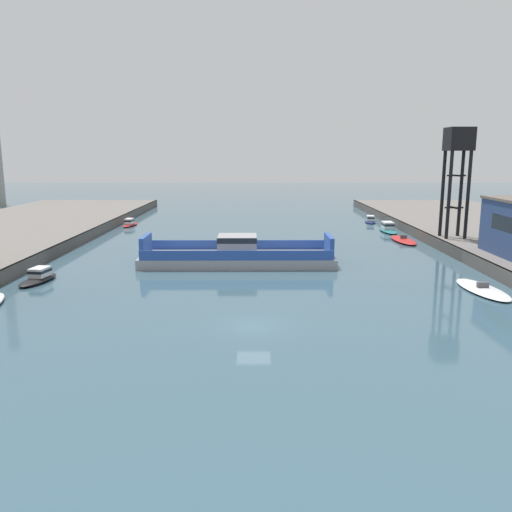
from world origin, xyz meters
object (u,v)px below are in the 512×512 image
object	(u,v)px
moored_boat_mid_right	(132,223)
moored_boat_upstream_a	(41,276)
moored_boat_far_left	(405,240)
crane_tower	(460,152)
moored_boat_near_right	(390,228)
moored_boat_mid_left	(484,289)
moored_boat_far_right	(372,220)
chain_ferry	(239,255)

from	to	relation	value
moored_boat_mid_right	moored_boat_upstream_a	size ratio (longest dim) A/B	1.02
moored_boat_mid_right	moored_boat_far_left	world-z (taller)	moored_boat_mid_right
crane_tower	moored_boat_near_right	bearing A→B (deg)	107.06
moored_boat_mid_left	moored_boat_far_right	world-z (taller)	moored_boat_far_right
moored_boat_near_right	moored_boat_mid_right	xyz separation A→B (m)	(-43.84, 6.82, -0.09)
moored_boat_mid_left	moored_boat_far_left	distance (m)	27.61
chain_ferry	moored_boat_far_right	world-z (taller)	chain_ferry
moored_boat_far_left	moored_boat_upstream_a	xyz separation A→B (m)	(-42.78, -23.98, 0.27)
moored_boat_near_right	crane_tower	xyz separation A→B (m)	(4.67, -15.20, 12.04)
moored_boat_mid_right	moored_boat_far_left	xyz separation A→B (m)	(43.60, -16.61, -0.27)
moored_boat_far_left	crane_tower	distance (m)	14.39
moored_boat_near_right	moored_boat_mid_right	size ratio (longest dim) A/B	1.21
moored_boat_far_left	moored_boat_mid_right	bearing A→B (deg)	159.14
moored_boat_upstream_a	crane_tower	size ratio (longest dim) A/B	0.42
moored_boat_far_right	moored_boat_upstream_a	world-z (taller)	moored_boat_upstream_a
moored_boat_mid_left	crane_tower	size ratio (longest dim) A/B	0.59
moored_boat_upstream_a	moored_boat_far_right	bearing A→B (deg)	46.78
chain_ferry	moored_boat_near_right	xyz separation A→B (m)	(23.69, 25.35, -0.43)
crane_tower	moored_boat_far_left	bearing A→B (deg)	132.25
crane_tower	moored_boat_mid_left	bearing A→B (deg)	-103.73
moored_boat_near_right	moored_boat_far_right	size ratio (longest dim) A/B	1.17
moored_boat_mid_right	crane_tower	bearing A→B (deg)	-24.41
moored_boat_near_right	moored_boat_mid_right	world-z (taller)	moored_boat_near_right
moored_boat_near_right	moored_boat_far_left	size ratio (longest dim) A/B	0.87
moored_boat_near_right	moored_boat_upstream_a	distance (m)	54.70
moored_boat_mid_left	moored_boat_far_left	size ratio (longest dim) A/B	1.00
moored_boat_near_right	moored_boat_upstream_a	xyz separation A→B (m)	(-43.03, -33.78, -0.09)
moored_boat_near_right	moored_boat_upstream_a	world-z (taller)	moored_boat_near_right
chain_ferry	crane_tower	bearing A→B (deg)	19.69
moored_boat_mid_left	moored_boat_far_left	bearing A→B (deg)	88.94
moored_boat_upstream_a	crane_tower	world-z (taller)	crane_tower
moored_boat_near_right	moored_boat_far_left	world-z (taller)	moored_boat_near_right
moored_boat_mid_left	moored_boat_mid_right	size ratio (longest dim) A/B	1.40
chain_ferry	crane_tower	xyz separation A→B (m)	(28.36, 10.14, 11.61)
moored_boat_mid_left	chain_ferry	bearing A→B (deg)	152.27
moored_boat_far_left	crane_tower	size ratio (longest dim) A/B	0.59
moored_boat_mid_left	moored_boat_upstream_a	size ratio (longest dim) A/B	1.43
moored_boat_mid_right	crane_tower	xyz separation A→B (m)	(48.51, -22.02, 12.13)
chain_ferry	moored_boat_far_left	distance (m)	28.14
chain_ferry	moored_boat_mid_left	distance (m)	25.92
moored_boat_far_left	moored_boat_far_right	bearing A→B (deg)	90.25
moored_boat_far_right	moored_boat_near_right	bearing A→B (deg)	-88.34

